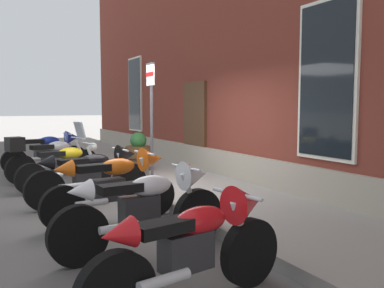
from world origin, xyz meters
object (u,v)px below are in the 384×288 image
(motorcycle_silver_touring, at_px, (50,157))
(parking_sign, at_px, (151,105))
(barrel_planter, at_px, (139,154))
(motorcycle_orange_sport, at_px, (117,183))
(motorcycle_yellow_naked, at_px, (67,167))
(motorcycle_black_sport, at_px, (94,173))
(motorcycle_red_sport, at_px, (198,243))
(motorcycle_white_sport, at_px, (150,204))
(motorcycle_blue_sport, at_px, (49,150))

(motorcycle_silver_touring, bearing_deg, parking_sign, 39.24)
(motorcycle_silver_touring, xyz_separation_m, barrel_planter, (0.19, 2.05, -0.03))
(motorcycle_silver_touring, relative_size, barrel_planter, 2.34)
(motorcycle_orange_sport, bearing_deg, motorcycle_yellow_naked, -175.91)
(motorcycle_yellow_naked, bearing_deg, motorcycle_silver_touring, -172.72)
(motorcycle_orange_sport, distance_m, barrel_planter, 4.08)
(motorcycle_black_sport, distance_m, barrel_planter, 2.96)
(motorcycle_silver_touring, height_order, motorcycle_red_sport, motorcycle_silver_touring)
(motorcycle_yellow_naked, height_order, motorcycle_white_sport, motorcycle_white_sport)
(motorcycle_white_sport, bearing_deg, motorcycle_red_sport, -5.28)
(motorcycle_white_sport, bearing_deg, motorcycle_blue_sport, -179.15)
(motorcycle_orange_sport, bearing_deg, barrel_planter, 155.32)
(motorcycle_silver_touring, bearing_deg, motorcycle_orange_sport, 5.06)
(parking_sign, distance_m, barrel_planter, 2.22)
(motorcycle_blue_sport, relative_size, motorcycle_orange_sport, 1.05)
(motorcycle_blue_sport, relative_size, motorcycle_white_sport, 0.99)
(motorcycle_red_sport, relative_size, barrel_planter, 2.22)
(motorcycle_blue_sport, relative_size, motorcycle_black_sport, 0.99)
(motorcycle_blue_sport, height_order, barrel_planter, barrel_planter)
(motorcycle_black_sport, distance_m, parking_sign, 1.85)
(motorcycle_silver_touring, height_order, motorcycle_yellow_naked, motorcycle_silver_touring)
(motorcycle_yellow_naked, height_order, parking_sign, parking_sign)
(barrel_planter, bearing_deg, parking_sign, -12.26)
(parking_sign, bearing_deg, motorcycle_white_sport, -22.50)
(motorcycle_blue_sport, height_order, motorcycle_white_sport, motorcycle_blue_sport)
(motorcycle_black_sport, bearing_deg, motorcycle_red_sport, -2.26)
(motorcycle_silver_touring, xyz_separation_m, motorcycle_yellow_naked, (1.18, 0.15, -0.08))
(motorcycle_blue_sport, xyz_separation_m, parking_sign, (3.53, 1.44, 1.14))
(motorcycle_white_sport, distance_m, parking_sign, 3.68)
(motorcycle_blue_sport, height_order, parking_sign, parking_sign)
(parking_sign, height_order, barrel_planter, parking_sign)
(barrel_planter, bearing_deg, motorcycle_red_sport, -16.06)
(motorcycle_yellow_naked, xyz_separation_m, barrel_planter, (-0.99, 1.90, 0.05))
(motorcycle_black_sport, height_order, motorcycle_white_sport, motorcycle_white_sport)
(barrel_planter, bearing_deg, motorcycle_silver_touring, -95.26)
(motorcycle_blue_sport, distance_m, motorcycle_black_sport, 4.11)
(motorcycle_blue_sport, height_order, motorcycle_orange_sport, motorcycle_orange_sport)
(motorcycle_white_sport, height_order, motorcycle_red_sport, motorcycle_white_sport)
(motorcycle_silver_touring, bearing_deg, barrel_planter, 84.74)
(motorcycle_orange_sport, bearing_deg, motorcycle_red_sport, -3.38)
(motorcycle_orange_sport, height_order, motorcycle_red_sport, motorcycle_orange_sport)
(parking_sign, xyz_separation_m, barrel_planter, (-1.83, 0.40, -1.19))
(motorcycle_white_sport, bearing_deg, motorcycle_orange_sport, 178.61)
(motorcycle_silver_touring, relative_size, motorcycle_black_sport, 0.98)
(motorcycle_red_sport, bearing_deg, motorcycle_silver_touring, -178.45)
(motorcycle_blue_sport, bearing_deg, motorcycle_silver_touring, -7.98)
(motorcycle_silver_touring, relative_size, motorcycle_orange_sport, 1.04)
(motorcycle_red_sport, relative_size, parking_sign, 0.84)
(barrel_planter, bearing_deg, motorcycle_orange_sport, -24.68)
(motorcycle_red_sport, bearing_deg, motorcycle_black_sport, 177.74)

